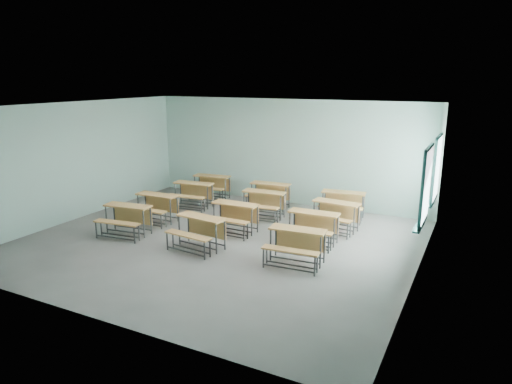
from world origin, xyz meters
TOP-DOWN VIEW (x-y plane):
  - room at (0.08, 0.03)m, footprint 9.04×8.04m
  - desk_unit_r0c0 at (-2.31, -0.63)m, footprint 1.28×0.94m
  - desk_unit_r0c1 at (-0.17, -0.60)m, footprint 1.27×0.93m
  - desk_unit_r0c2 at (2.14, -0.41)m, footprint 1.24×0.88m
  - desk_unit_r1c0 at (-2.35, 0.56)m, footprint 1.20×0.81m
  - desk_unit_r1c1 at (-0.02, 0.74)m, footprint 1.19×0.80m
  - desk_unit_r1c2 at (2.03, 0.89)m, footprint 1.21×0.83m
  - desk_unit_r2c0 at (-2.26, 2.18)m, footprint 1.27×0.92m
  - desk_unit_r2c1 at (0.11, 2.17)m, footprint 1.24×0.88m
  - desk_unit_r2c2 at (2.22, 2.02)m, footprint 1.26×0.91m
  - desk_unit_r3c0 at (-2.31, 3.29)m, footprint 1.27×0.92m
  - desk_unit_r3c1 at (-0.16, 3.16)m, footprint 1.24×0.87m
  - desk_unit_r3c2 at (2.11, 3.12)m, footprint 1.28×0.94m

SIDE VIEW (x-z plane):
  - desk_unit_r0c0 at x=-2.31m, z-range 0.13..0.87m
  - desk_unit_r0c1 at x=-0.17m, z-range 0.13..0.87m
  - desk_unit_r0c2 at x=2.14m, z-range 0.13..0.87m
  - desk_unit_r1c0 at x=-2.35m, z-range 0.13..0.87m
  - desk_unit_r1c1 at x=-0.02m, z-range 0.13..0.87m
  - desk_unit_r1c2 at x=2.03m, z-range 0.13..0.87m
  - desk_unit_r2c0 at x=-2.26m, z-range 0.13..0.87m
  - desk_unit_r2c1 at x=0.11m, z-range 0.13..0.87m
  - desk_unit_r2c2 at x=2.22m, z-range 0.13..0.87m
  - desk_unit_r3c0 at x=-2.31m, z-range 0.13..0.87m
  - desk_unit_r3c1 at x=-0.16m, z-range 0.13..0.87m
  - desk_unit_r3c2 at x=2.11m, z-range 0.13..0.87m
  - room at x=0.08m, z-range -0.02..3.22m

